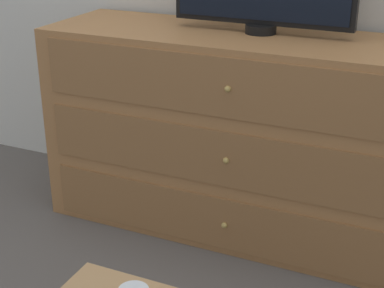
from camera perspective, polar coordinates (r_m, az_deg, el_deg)
The scene contains 2 objects.
ground_plane at distance 2.90m, azimuth 4.77°, elevation -4.75°, with size 12.00×12.00×0.00m, color #56514C.
dresser at distance 2.44m, azimuth 5.48°, elevation 0.69°, with size 1.69×0.52×0.85m.
Camera 1 is at (0.82, -2.43, 1.35)m, focal length 55.00 mm.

